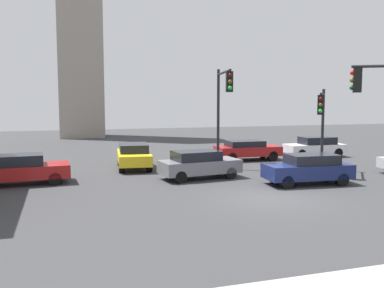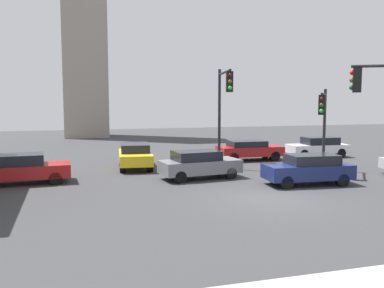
{
  "view_description": "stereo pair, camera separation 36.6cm",
  "coord_description": "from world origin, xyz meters",
  "px_view_note": "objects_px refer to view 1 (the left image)",
  "views": [
    {
      "loc": [
        -8.11,
        -15.25,
        3.99
      ],
      "look_at": [
        -1.94,
        4.6,
        1.82
      ],
      "focal_mm": 39.96,
      "sensor_mm": 36.0,
      "label": 1
    },
    {
      "loc": [
        -7.76,
        -15.35,
        3.99
      ],
      "look_at": [
        -1.94,
        4.6,
        1.82
      ],
      "focal_mm": 39.96,
      "sensor_mm": 36.0,
      "label": 2
    }
  ],
  "objects_px": {
    "traffic_light_0": "(223,98)",
    "car_5": "(309,169)",
    "traffic_light_2": "(322,114)",
    "car_2": "(315,146)",
    "car_1": "(19,169)",
    "car_0": "(134,155)",
    "car_6": "(247,149)",
    "car_3": "(199,164)"
  },
  "relations": [
    {
      "from": "traffic_light_0",
      "to": "car_5",
      "type": "relative_size",
      "value": 1.37
    },
    {
      "from": "traffic_light_2",
      "to": "car_2",
      "type": "distance_m",
      "value": 7.47
    },
    {
      "from": "car_1",
      "to": "car_2",
      "type": "height_order",
      "value": "car_1"
    },
    {
      "from": "car_0",
      "to": "car_2",
      "type": "xyz_separation_m",
      "value": [
        12.93,
        1.26,
        -0.02
      ]
    },
    {
      "from": "traffic_light_0",
      "to": "car_6",
      "type": "relative_size",
      "value": 1.35
    },
    {
      "from": "car_0",
      "to": "car_3",
      "type": "height_order",
      "value": "car_0"
    },
    {
      "from": "traffic_light_0",
      "to": "car_2",
      "type": "distance_m",
      "value": 10.3
    },
    {
      "from": "car_3",
      "to": "car_6",
      "type": "relative_size",
      "value": 0.99
    },
    {
      "from": "car_1",
      "to": "car_2",
      "type": "bearing_deg",
      "value": 9.98
    },
    {
      "from": "car_3",
      "to": "car_2",
      "type": "bearing_deg",
      "value": 20.98
    },
    {
      "from": "car_1",
      "to": "car_6",
      "type": "xyz_separation_m",
      "value": [
        13.62,
        4.24,
        -0.03
      ]
    },
    {
      "from": "car_1",
      "to": "car_5",
      "type": "height_order",
      "value": "car_5"
    },
    {
      "from": "traffic_light_2",
      "to": "car_1",
      "type": "height_order",
      "value": "traffic_light_2"
    },
    {
      "from": "traffic_light_2",
      "to": "car_0",
      "type": "xyz_separation_m",
      "value": [
        -9.28,
        4.78,
        -2.43
      ]
    },
    {
      "from": "traffic_light_0",
      "to": "car_1",
      "type": "distance_m",
      "value": 10.73
    },
    {
      "from": "car_3",
      "to": "car_5",
      "type": "height_order",
      "value": "car_5"
    },
    {
      "from": "car_2",
      "to": "car_3",
      "type": "relative_size",
      "value": 1.0
    },
    {
      "from": "traffic_light_2",
      "to": "traffic_light_0",
      "type": "bearing_deg",
      "value": -70.12
    },
    {
      "from": "traffic_light_0",
      "to": "car_5",
      "type": "height_order",
      "value": "traffic_light_0"
    },
    {
      "from": "car_1",
      "to": "car_3",
      "type": "relative_size",
      "value": 1.07
    },
    {
      "from": "traffic_light_0",
      "to": "car_0",
      "type": "distance_m",
      "value": 6.27
    },
    {
      "from": "car_1",
      "to": "traffic_light_2",
      "type": "bearing_deg",
      "value": -9.31
    },
    {
      "from": "car_6",
      "to": "traffic_light_0",
      "type": "bearing_deg",
      "value": -126.01
    },
    {
      "from": "car_2",
      "to": "car_6",
      "type": "height_order",
      "value": "car_2"
    },
    {
      "from": "car_0",
      "to": "car_6",
      "type": "distance_m",
      "value": 7.77
    },
    {
      "from": "traffic_light_2",
      "to": "car_5",
      "type": "relative_size",
      "value": 1.1
    },
    {
      "from": "car_1",
      "to": "car_3",
      "type": "bearing_deg",
      "value": -10.35
    },
    {
      "from": "traffic_light_2",
      "to": "car_3",
      "type": "bearing_deg",
      "value": -57.81
    },
    {
      "from": "car_0",
      "to": "car_2",
      "type": "height_order",
      "value": "car_0"
    },
    {
      "from": "car_3",
      "to": "car_6",
      "type": "xyz_separation_m",
      "value": [
        5.09,
        5.34,
        -0.03
      ]
    },
    {
      "from": "traffic_light_0",
      "to": "car_3",
      "type": "height_order",
      "value": "traffic_light_0"
    },
    {
      "from": "traffic_light_0",
      "to": "car_3",
      "type": "bearing_deg",
      "value": -47.28
    },
    {
      "from": "car_0",
      "to": "car_5",
      "type": "distance_m",
      "value": 10.03
    },
    {
      "from": "car_0",
      "to": "car_2",
      "type": "distance_m",
      "value": 12.99
    },
    {
      "from": "traffic_light_0",
      "to": "car_5",
      "type": "xyz_separation_m",
      "value": [
        2.81,
        -3.89,
        -3.3
      ]
    },
    {
      "from": "car_5",
      "to": "car_6",
      "type": "distance_m",
      "value": 8.27
    },
    {
      "from": "traffic_light_0",
      "to": "car_2",
      "type": "height_order",
      "value": "traffic_light_0"
    },
    {
      "from": "traffic_light_0",
      "to": "car_0",
      "type": "bearing_deg",
      "value": -114.72
    },
    {
      "from": "traffic_light_2",
      "to": "car_0",
      "type": "distance_m",
      "value": 10.72
    },
    {
      "from": "car_1",
      "to": "car_0",
      "type": "bearing_deg",
      "value": 24.54
    },
    {
      "from": "car_5",
      "to": "traffic_light_0",
      "type": "bearing_deg",
      "value": -50.04
    },
    {
      "from": "car_2",
      "to": "car_0",
      "type": "bearing_deg",
      "value": 8.51
    }
  ]
}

